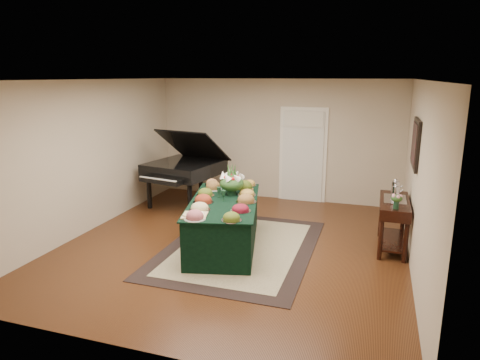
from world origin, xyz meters
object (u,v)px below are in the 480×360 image
(floral_centerpiece, at_px, (232,180))
(grand_piano, at_px, (184,168))
(mahogany_sideboard, at_px, (394,212))
(buffet_table, at_px, (224,223))

(floral_centerpiece, relative_size, grand_piano, 0.23)
(grand_piano, distance_m, mahogany_sideboard, 4.42)
(floral_centerpiece, distance_m, grand_piano, 2.26)
(floral_centerpiece, bearing_deg, buffet_table, -90.77)
(buffet_table, relative_size, floral_centerpiece, 5.72)
(grand_piano, bearing_deg, floral_centerpiece, -43.87)
(floral_centerpiece, distance_m, mahogany_sideboard, 2.69)
(buffet_table, xyz_separation_m, grand_piano, (-1.62, 1.94, 0.43))
(buffet_table, bearing_deg, mahogany_sideboard, 15.92)
(floral_centerpiece, height_order, grand_piano, grand_piano)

